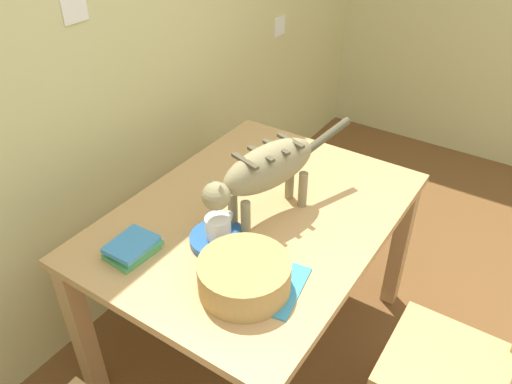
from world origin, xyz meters
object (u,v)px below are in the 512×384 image
(dining_table, at_px, (256,230))
(coffee_mug, at_px, (218,227))
(cat, at_px, (266,170))
(magazine, at_px, (266,283))
(wooden_chair_near, at_px, (460,369))
(saucer_bowl, at_px, (219,239))
(book_stack, at_px, (132,248))
(wicker_basket, at_px, (244,275))

(dining_table, xyz_separation_m, coffee_mug, (-0.22, 0.02, 0.16))
(cat, xyz_separation_m, magazine, (-0.30, -0.20, -0.21))
(dining_table, height_order, wooden_chair_near, wooden_chair_near)
(dining_table, distance_m, wooden_chair_near, 0.89)
(magazine, bearing_deg, saucer_bowl, 62.34)
(coffee_mug, relative_size, magazine, 0.54)
(cat, bearing_deg, magazine, 138.77)
(saucer_bowl, bearing_deg, cat, -15.68)
(wooden_chair_near, bearing_deg, cat, 88.02)
(coffee_mug, xyz_separation_m, magazine, (-0.09, -0.26, -0.07))
(book_stack, bearing_deg, magazine, -74.17)
(saucer_bowl, xyz_separation_m, coffee_mug, (0.00, -0.00, 0.06))
(dining_table, relative_size, magazine, 5.15)
(saucer_bowl, height_order, book_stack, book_stack)
(saucer_bowl, xyz_separation_m, book_stack, (-0.22, 0.22, 0.01))
(cat, distance_m, wicker_basket, 0.42)
(coffee_mug, distance_m, book_stack, 0.31)
(saucer_bowl, xyz_separation_m, magazine, (-0.08, -0.26, -0.01))
(cat, bearing_deg, dining_table, 13.72)
(wicker_basket, bearing_deg, coffee_mug, 55.99)
(magazine, bearing_deg, coffee_mug, 61.71)
(magazine, relative_size, wooden_chair_near, 0.27)
(saucer_bowl, distance_m, wicker_basket, 0.25)
(dining_table, bearing_deg, wicker_basket, -151.74)
(wooden_chair_near, bearing_deg, book_stack, 110.19)
(saucer_bowl, height_order, coffee_mug, coffee_mug)
(dining_table, height_order, cat, cat)
(cat, distance_m, wooden_chair_near, 0.97)
(wicker_basket, distance_m, wooden_chair_near, 0.83)
(book_stack, distance_m, wicker_basket, 0.43)
(wooden_chair_near, bearing_deg, dining_table, 88.00)
(magazine, distance_m, wooden_chair_near, 0.74)
(saucer_bowl, height_order, wooden_chair_near, wooden_chair_near)
(saucer_bowl, relative_size, wicker_basket, 0.70)
(dining_table, relative_size, saucer_bowl, 6.14)
(wicker_basket, bearing_deg, saucer_bowl, 56.58)
(coffee_mug, bearing_deg, saucer_bowl, 180.00)
(book_stack, height_order, wicker_basket, wicker_basket)
(magazine, bearing_deg, wicker_basket, 129.37)
(book_stack, xyz_separation_m, wooden_chair_near, (0.41, -1.09, -0.32))
(cat, distance_m, magazine, 0.42)
(cat, distance_m, coffee_mug, 0.27)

